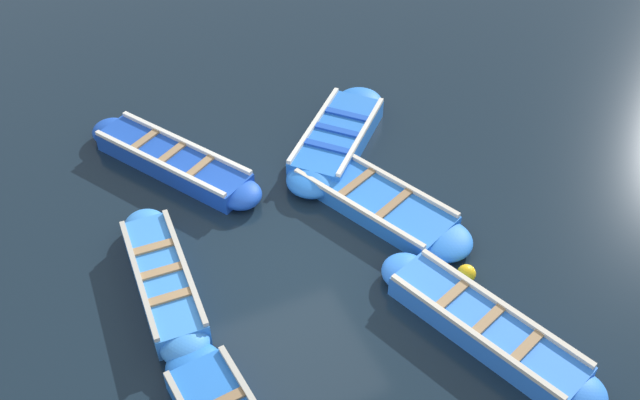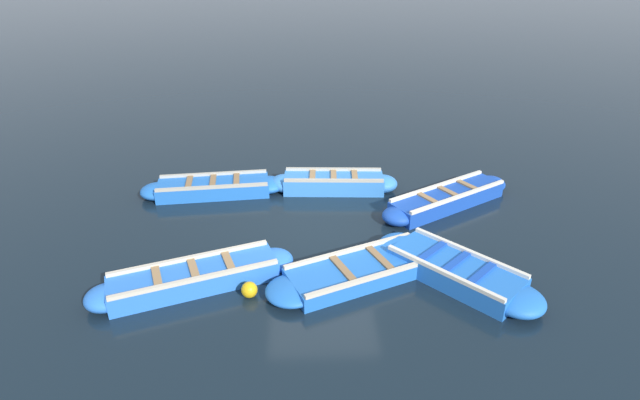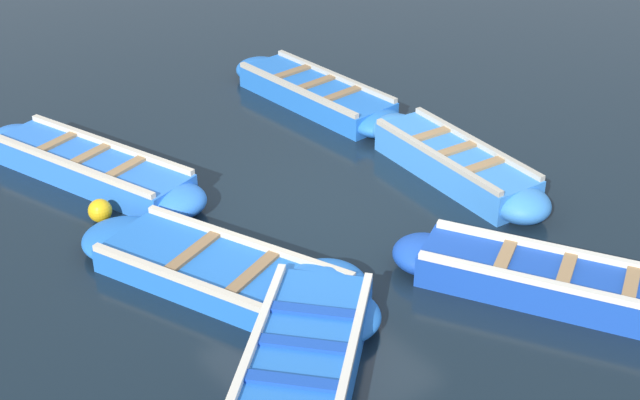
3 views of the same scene
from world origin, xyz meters
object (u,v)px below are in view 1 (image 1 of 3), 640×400
(boat_drifting, at_px, (337,139))
(boat_outer_left, at_px, (486,328))
(boat_outer_right, at_px, (374,200))
(boat_stern_in, at_px, (164,281))
(boat_bow_out, at_px, (173,161))
(buoy_orange_near, at_px, (466,274))

(boat_drifting, bearing_deg, boat_outer_left, 0.48)
(boat_outer_right, distance_m, boat_stern_in, 3.71)
(boat_bow_out, bearing_deg, boat_stern_in, -19.49)
(buoy_orange_near, bearing_deg, boat_bow_out, -143.12)
(boat_bow_out, xyz_separation_m, boat_drifting, (0.63, 2.90, -0.00))
(boat_drifting, xyz_separation_m, boat_outer_left, (4.73, 0.04, 0.00))
(boat_stern_in, height_order, buoy_orange_near, boat_stern_in)
(boat_stern_in, xyz_separation_m, buoy_orange_near, (1.73, 4.20, -0.06))
(boat_drifting, height_order, buoy_orange_near, boat_drifting)
(boat_bow_out, bearing_deg, boat_drifting, 77.65)
(boat_outer_left, bearing_deg, boat_drifting, -179.52)
(boat_drifting, xyz_separation_m, buoy_orange_near, (3.72, 0.37, -0.04))
(buoy_orange_near, bearing_deg, boat_stern_in, -112.36)
(boat_stern_in, height_order, boat_bow_out, boat_stern_in)
(boat_outer_right, relative_size, boat_drifting, 1.25)
(boat_outer_right, height_order, boat_bow_out, boat_bow_out)
(boat_stern_in, xyz_separation_m, boat_bow_out, (-2.63, 0.93, -0.02))
(boat_drifting, bearing_deg, boat_bow_out, -102.35)
(boat_outer_right, xyz_separation_m, boat_drifting, (-1.70, 0.13, 0.04))
(boat_stern_in, distance_m, boat_bow_out, 2.79)
(boat_outer_left, relative_size, buoy_orange_near, 12.94)
(boat_outer_right, xyz_separation_m, buoy_orange_near, (2.03, 0.50, -0.00))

